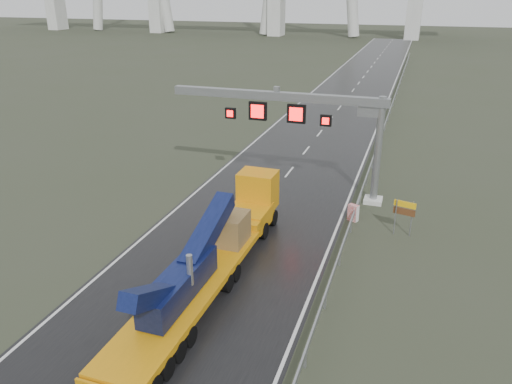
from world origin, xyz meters
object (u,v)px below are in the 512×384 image
(striped_barrier, at_px, (353,213))
(exit_sign_pair, at_px, (404,211))
(heavy_haul_truck, at_px, (220,243))
(sign_gantry, at_px, (307,116))

(striped_barrier, bearing_deg, exit_sign_pair, 5.07)
(heavy_haul_truck, xyz_separation_m, exit_sign_pair, (8.68, 6.92, -0.01))
(sign_gantry, distance_m, heavy_haul_truck, 12.14)
(heavy_haul_truck, distance_m, exit_sign_pair, 11.09)
(exit_sign_pair, relative_size, striped_barrier, 2.05)
(striped_barrier, bearing_deg, sign_gantry, 164.31)
(exit_sign_pair, bearing_deg, sign_gantry, 161.55)
(sign_gantry, height_order, heavy_haul_truck, sign_gantry)
(sign_gantry, distance_m, exit_sign_pair, 9.13)
(sign_gantry, height_order, striped_barrier, sign_gantry)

